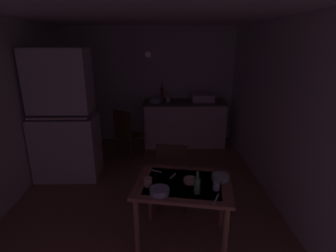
% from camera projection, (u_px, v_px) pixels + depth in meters
% --- Properties ---
extents(ground_plane, '(5.36, 5.36, 0.00)m').
position_uv_depth(ground_plane, '(146.00, 191.00, 3.89)').
color(ground_plane, '#8C674F').
extents(wall_back, '(3.64, 0.10, 2.41)m').
position_uv_depth(wall_back, '(150.00, 85.00, 5.64)').
color(wall_back, silver).
rests_on(wall_back, ground).
extents(wall_left, '(0.10, 4.46, 2.41)m').
position_uv_depth(wall_left, '(6.00, 113.00, 3.48)').
color(wall_left, silver).
rests_on(wall_left, ground).
extents(wall_right, '(0.10, 4.46, 2.41)m').
position_uv_depth(wall_right, '(278.00, 112.00, 3.55)').
color(wall_right, silver).
rests_on(wall_right, ground).
extents(ceiling_slab, '(3.64, 4.46, 0.10)m').
position_uv_depth(ceiling_slab, '(140.00, 11.00, 3.13)').
color(ceiling_slab, silver).
extents(hutch_cabinet, '(0.97, 0.56, 2.03)m').
position_uv_depth(hutch_cabinet, '(64.00, 120.00, 4.05)').
color(hutch_cabinet, silver).
rests_on(hutch_cabinet, ground).
extents(counter_cabinet, '(1.68, 0.64, 0.93)m').
position_uv_depth(counter_cabinet, '(184.00, 123.00, 5.53)').
color(counter_cabinet, silver).
rests_on(counter_cabinet, ground).
extents(sink_basin, '(0.44, 0.34, 0.15)m').
position_uv_depth(sink_basin, '(203.00, 98.00, 5.37)').
color(sink_basin, white).
rests_on(sink_basin, counter_cabinet).
extents(hand_pump, '(0.05, 0.27, 0.39)m').
position_uv_depth(hand_pump, '(162.00, 93.00, 5.37)').
color(hand_pump, maroon).
rests_on(hand_pump, counter_cabinet).
extents(mixing_bowl_counter, '(0.27, 0.27, 0.08)m').
position_uv_depth(mixing_bowl_counter, '(155.00, 100.00, 5.31)').
color(mixing_bowl_counter, '#9EB2C6').
rests_on(mixing_bowl_counter, counter_cabinet).
extents(stoneware_crock, '(0.10, 0.10, 0.12)m').
position_uv_depth(stoneware_crock, '(168.00, 99.00, 5.34)').
color(stoneware_crock, beige).
rests_on(stoneware_crock, counter_cabinet).
extents(dining_table, '(1.10, 0.89, 0.72)m').
position_uv_depth(dining_table, '(183.00, 191.00, 2.76)').
color(dining_table, '#9B6D4E').
rests_on(dining_table, ground).
extents(chair_far_side, '(0.45, 0.45, 0.95)m').
position_uv_depth(chair_far_side, '(172.00, 174.00, 3.35)').
color(chair_far_side, '#4E371F').
rests_on(chair_far_side, ground).
extents(chair_by_counter, '(0.56, 0.56, 0.95)m').
position_uv_depth(chair_by_counter, '(127.00, 133.00, 4.85)').
color(chair_by_counter, '#4C3517').
rests_on(chair_by_counter, ground).
extents(serving_bowl_wide, '(0.19, 0.19, 0.06)m').
position_uv_depth(serving_bowl_wide, '(160.00, 191.00, 2.52)').
color(serving_bowl_wide, '#9EB2C6').
rests_on(serving_bowl_wide, dining_table).
extents(soup_bowl_small, '(0.18, 0.18, 0.05)m').
position_uv_depth(soup_bowl_small, '(220.00, 177.00, 2.78)').
color(soup_bowl_small, '#ADD1C1').
rests_on(soup_bowl_small, dining_table).
extents(sauce_dish, '(0.15, 0.15, 0.04)m').
position_uv_depth(sauce_dish, '(191.00, 180.00, 2.72)').
color(sauce_dish, beige).
rests_on(sauce_dish, dining_table).
extents(mug_tall, '(0.07, 0.07, 0.09)m').
position_uv_depth(mug_tall, '(216.00, 186.00, 2.58)').
color(mug_tall, '#ADD1C1').
rests_on(mug_tall, dining_table).
extents(teacup_mint, '(0.09, 0.09, 0.09)m').
position_uv_depth(teacup_mint, '(148.00, 182.00, 2.65)').
color(teacup_mint, tan).
rests_on(teacup_mint, dining_table).
extents(glass_bottle, '(0.06, 0.06, 0.23)m').
position_uv_depth(glass_bottle, '(197.00, 185.00, 2.51)').
color(glass_bottle, '#4C7F56').
rests_on(glass_bottle, dining_table).
extents(table_knife, '(0.10, 0.18, 0.00)m').
position_uv_depth(table_knife, '(216.00, 199.00, 2.44)').
color(table_knife, silver).
rests_on(table_knife, dining_table).
extents(teaspoon_near_bowl, '(0.14, 0.08, 0.00)m').
position_uv_depth(teaspoon_near_bowl, '(156.00, 171.00, 2.96)').
color(teaspoon_near_bowl, beige).
rests_on(teaspoon_near_bowl, dining_table).
extents(teaspoon_by_cup, '(0.08, 0.12, 0.00)m').
position_uv_depth(teaspoon_by_cup, '(173.00, 176.00, 2.85)').
color(teaspoon_by_cup, beige).
rests_on(teaspoon_by_cup, dining_table).
extents(pendant_bulb, '(0.08, 0.08, 0.08)m').
position_uv_depth(pendant_bulb, '(148.00, 55.00, 3.13)').
color(pendant_bulb, '#F9EFCC').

